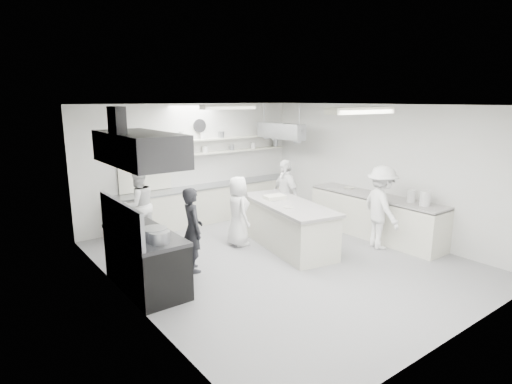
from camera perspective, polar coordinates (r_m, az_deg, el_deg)
floor at (r=8.39m, az=3.35°, el=-9.25°), size 6.00×7.00×0.02m
ceiling at (r=7.79m, az=3.64°, el=11.85°), size 6.00×7.00×0.02m
wall_back at (r=10.81m, az=-8.64°, el=3.89°), size 6.00×0.04×3.00m
wall_front at (r=5.83m, az=26.44°, el=-4.75°), size 6.00×0.04×3.00m
wall_left at (r=6.47m, az=-17.23°, el=-2.36°), size 0.04×7.00×3.00m
wall_right at (r=10.13m, az=16.55°, el=2.93°), size 0.04×7.00×3.00m
stove at (r=7.28m, az=-14.79°, el=-9.25°), size 0.80×1.80×0.90m
exhaust_hood at (r=6.82m, az=-15.68°, el=5.76°), size 0.85×2.00×0.50m
back_counter at (r=10.90m, az=-6.32°, el=-1.55°), size 5.00×0.60×0.92m
shelf_lower at (r=11.01m, az=-5.14°, el=5.46°), size 4.20×0.26×0.04m
shelf_upper at (r=10.97m, az=-5.18°, el=7.27°), size 4.20×0.26×0.04m
pass_through_window at (r=10.26m, az=-14.98°, el=2.86°), size 1.30×0.04×1.00m
wall_clock at (r=10.77m, az=-7.76°, el=8.98°), size 0.32×0.05×0.32m
right_counter at (r=9.95m, az=15.90°, el=-3.27°), size 0.74×3.30×0.94m
pot_rack at (r=10.94m, az=3.39°, el=8.33°), size 0.30×1.60×0.40m
light_fixture_front at (r=6.52m, az=14.14°, el=10.76°), size 1.30×0.25×0.10m
light_fixture_rear at (r=9.23m, az=-3.79°, el=11.52°), size 1.30×0.25×0.10m
prep_island at (r=8.94m, az=4.34°, el=-4.66°), size 1.37×2.63×0.92m
stove_pot at (r=6.72m, az=-13.69°, el=-5.78°), size 0.40×0.40×0.24m
cook_stove at (r=7.70m, az=-8.67°, el=-5.13°), size 0.49×0.64×1.56m
cook_back at (r=9.49m, az=-15.78°, el=-1.76°), size 0.87×0.71×1.66m
cook_island_left at (r=8.97m, az=-2.48°, el=-2.62°), size 0.61×0.82×1.51m
cook_island_right at (r=9.88m, az=4.00°, el=-0.54°), size 0.57×1.07×1.74m
cook_right at (r=9.14m, az=16.74°, el=-2.03°), size 1.05×1.31×1.77m
bowl_island_a at (r=9.02m, az=2.46°, el=-1.25°), size 0.29×0.29×0.06m
bowl_island_b at (r=8.43m, az=4.42°, el=-2.25°), size 0.27×0.27×0.06m
bowl_right at (r=10.43m, az=12.60°, el=0.45°), size 0.30×0.30×0.06m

